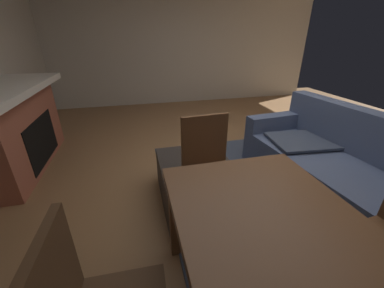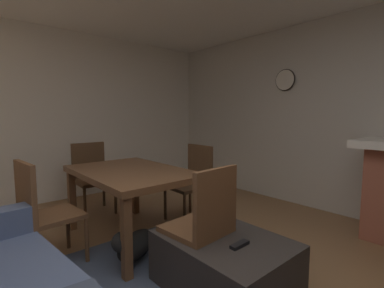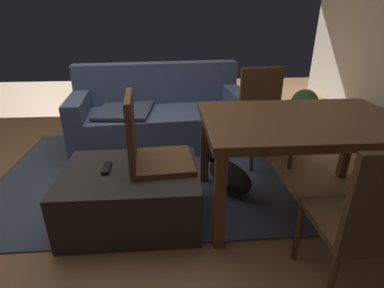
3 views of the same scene
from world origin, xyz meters
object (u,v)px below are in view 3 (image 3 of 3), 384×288
Objects in this scene: tv_remote at (107,168)px; dining_chair_north at (264,110)px; ottoman_coffee_table at (132,195)px; dining_chair_south at (373,220)px; dining_chair_west at (148,151)px; dining_table at (302,129)px; small_dog at (227,172)px; couch at (160,116)px; potted_plant at (304,107)px.

tv_remote is 1.67m from dining_chair_north.
dining_chair_north is at bearing 37.28° from ottoman_coffee_table.
dining_chair_north is 1.00× the size of dining_chair_south.
dining_chair_west is 1.39m from dining_chair_south.
dining_chair_west reaches higher than dining_table.
dining_chair_south is at bearing -66.69° from small_dog.
dining_chair_west is (-0.04, -1.37, 0.21)m from couch.
dining_chair_south is at bearing -89.80° from dining_chair_north.
tv_remote reaches higher than small_dog.
dining_chair_north is 1.00× the size of dining_chair_west.
dining_chair_west is at bearing -138.89° from potted_plant.
couch is 3.70× the size of small_dog.
dining_chair_west is 0.76m from small_dog.
potted_plant is at bearing 40.38° from ottoman_coffee_table.
ottoman_coffee_table is at bearing -142.72° from dining_chair_north.
couch is 2.15× the size of dining_chair_north.
potted_plant is at bearing 47.94° from small_dog.
small_dog is (0.59, -1.12, -0.14)m from couch.
tv_remote is 0.11× the size of dining_table.
small_dog is at bearing -127.36° from dining_chair_north.
dining_chair_west is 1.74× the size of potted_plant.
dining_chair_west is 2.52m from potted_plant.
small_dog is at bearing 113.31° from dining_chair_south.
dining_chair_south reaches higher than ottoman_coffee_table.
tv_remote is (-0.33, -1.42, 0.11)m from couch.
dining_table is 2.65× the size of small_dog.
dining_table is 1.53× the size of dining_chair_south.
dining_chair_west is at bearing -141.74° from dining_chair_north.
tv_remote is 0.30× the size of potted_plant.
small_dog is at bearing 17.01° from tv_remote.
dining_table is at bearing -89.41° from dining_chair_north.
dining_chair_west reaches higher than tv_remote.
potted_plant is 1.89m from small_dog.
dining_table is 0.87m from dining_chair_north.
dining_table is at bearing -27.02° from small_dog.
potted_plant is (1.89, 1.65, -0.22)m from dining_chair_west.
dining_chair_north is (1.39, 0.92, 0.10)m from tv_remote.
dining_chair_north is at bearing 38.26° from dining_chair_west.
small_dog is at bearing -62.34° from couch.
dining_chair_south is (0.01, -1.72, 0.00)m from dining_chair_north.
dining_chair_north is (1.06, -0.51, 0.21)m from couch.
potted_plant is (0.79, 2.50, -0.22)m from dining_chair_south.
dining_chair_south is at bearing -90.19° from dining_table.
ottoman_coffee_table is 0.83m from small_dog.
couch is 1.40× the size of dining_table.
dining_table is at bearing -52.04° from couch.
small_dog is (0.92, 0.30, -0.24)m from tv_remote.
ottoman_coffee_table is 0.27m from tv_remote.
dining_chair_north reaches higher than ottoman_coffee_table.
dining_chair_north is at bearing 32.27° from tv_remote.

